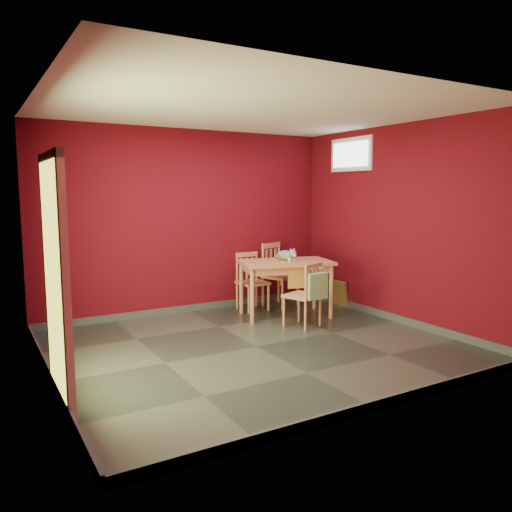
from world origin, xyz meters
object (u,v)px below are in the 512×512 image
chair_far_left (251,281)px  picture_frame (338,293)px  chair_far_right (278,274)px  dining_table (286,268)px  cat (286,253)px  tote_bag (317,286)px  chair_near (305,294)px

chair_far_left → picture_frame: (1.32, -0.46, -0.24)m
chair_far_left → chair_far_right: bearing=1.8°
dining_table → chair_far_right: (0.27, 0.62, -0.20)m
cat → picture_frame: size_ratio=0.99×
tote_bag → picture_frame: (1.16, 0.97, -0.38)m
chair_far_right → cat: cat is taller
chair_far_left → chair_near: 1.23m
tote_bag → picture_frame: 1.56m
dining_table → picture_frame: size_ratio=3.49×
chair_near → tote_bag: bearing=-77.8°
chair_far_left → chair_far_right: size_ratio=0.88×
tote_bag → chair_near: bearing=102.2°
cat → chair_near: bearing=-69.3°
chair_far_right → tote_bag: size_ratio=2.43×
tote_bag → cat: cat is taller
chair_far_right → tote_bag: chair_far_right is taller
chair_near → picture_frame: size_ratio=2.10×
chair_far_left → chair_far_right: (0.50, 0.02, 0.06)m
chair_near → cat: 0.82m
chair_far_left → picture_frame: size_ratio=2.11×
chair_far_left → cat: bearing=-66.7°
dining_table → chair_near: chair_near is taller
dining_table → chair_near: (-0.11, -0.63, -0.26)m
cat → picture_frame: 1.29m
chair_near → tote_bag: (0.04, -0.20, 0.14)m
chair_near → chair_far_right: bearing=73.0°
chair_far_left → chair_far_right: chair_far_right is taller
cat → tote_bag: bearing=-63.8°
chair_far_left → cat: (0.25, -0.57, 0.46)m
cat → picture_frame: bearing=37.5°
chair_near → picture_frame: chair_near is taller
chair_far_left → cat: 0.78m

